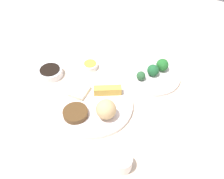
{
  "coord_description": "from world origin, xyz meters",
  "views": [
    {
      "loc": [
        -0.37,
        0.45,
        0.71
      ],
      "look_at": [
        -0.03,
        -0.08,
        0.06
      ],
      "focal_mm": 38.53,
      "sensor_mm": 36.0,
      "label": 1
    }
  ],
  "objects_px": {
    "main_plate": "(93,105)",
    "soy_sauce_bowl": "(50,73)",
    "broccoli_plate": "(152,75)",
    "sauce_ramekin_hot_mustard": "(90,66)",
    "teacup": "(122,162)"
  },
  "relations": [
    {
      "from": "main_plate",
      "to": "soy_sauce_bowl",
      "type": "height_order",
      "value": "soy_sauce_bowl"
    },
    {
      "from": "broccoli_plate",
      "to": "soy_sauce_bowl",
      "type": "bearing_deg",
      "value": 31.1
    },
    {
      "from": "soy_sauce_bowl",
      "to": "sauce_ramekin_hot_mustard",
      "type": "relative_size",
      "value": 1.57
    },
    {
      "from": "sauce_ramekin_hot_mustard",
      "to": "soy_sauce_bowl",
      "type": "bearing_deg",
      "value": 48.58
    },
    {
      "from": "main_plate",
      "to": "broccoli_plate",
      "type": "bearing_deg",
      "value": -113.58
    },
    {
      "from": "main_plate",
      "to": "soy_sauce_bowl",
      "type": "xyz_separation_m",
      "value": [
        0.25,
        -0.05,
        0.01
      ]
    },
    {
      "from": "sauce_ramekin_hot_mustard",
      "to": "teacup",
      "type": "distance_m",
      "value": 0.47
    },
    {
      "from": "soy_sauce_bowl",
      "to": "teacup",
      "type": "bearing_deg",
      "value": 157.41
    },
    {
      "from": "main_plate",
      "to": "teacup",
      "type": "relative_size",
      "value": 4.76
    },
    {
      "from": "broccoli_plate",
      "to": "sauce_ramekin_hot_mustard",
      "type": "relative_size",
      "value": 3.65
    },
    {
      "from": "broccoli_plate",
      "to": "teacup",
      "type": "relative_size",
      "value": 3.78
    },
    {
      "from": "broccoli_plate",
      "to": "sauce_ramekin_hot_mustard",
      "type": "xyz_separation_m",
      "value": [
        0.25,
        0.09,
        0.0
      ]
    },
    {
      "from": "sauce_ramekin_hot_mustard",
      "to": "broccoli_plate",
      "type": "bearing_deg",
      "value": -159.92
    },
    {
      "from": "main_plate",
      "to": "teacup",
      "type": "xyz_separation_m",
      "value": [
        -0.21,
        0.15,
        0.02
      ]
    },
    {
      "from": "soy_sauce_bowl",
      "to": "teacup",
      "type": "height_order",
      "value": "teacup"
    }
  ]
}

